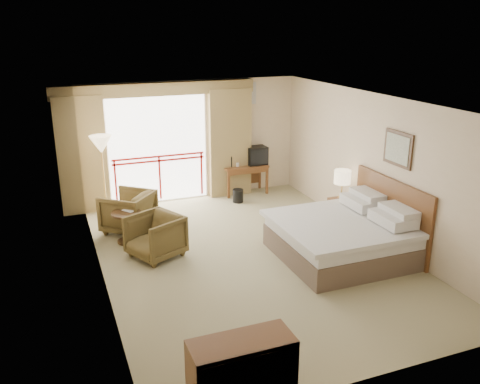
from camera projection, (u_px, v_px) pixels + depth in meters
name	position (u px, v px, depth m)	size (l,w,h in m)	color
floor	(250.00, 256.00, 8.92)	(7.00, 7.00, 0.00)	#958E65
ceiling	(251.00, 102.00, 8.07)	(7.00, 7.00, 0.00)	white
wall_back	(192.00, 140.00, 11.59)	(5.00, 5.00, 0.00)	beige
wall_front	(376.00, 274.00, 5.40)	(5.00, 5.00, 0.00)	beige
wall_left	(97.00, 200.00, 7.63)	(7.00, 7.00, 0.00)	beige
wall_right	(376.00, 168.00, 9.35)	(7.00, 7.00, 0.00)	beige
balcony_door	(158.00, 150.00, 11.34)	(2.40, 2.40, 0.00)	white
balcony_railing	(159.00, 167.00, 11.45)	(2.09, 0.03, 1.02)	#A0120D
curtain_left	(82.00, 155.00, 10.65)	(1.00, 0.26, 2.50)	olive
curtain_right	(229.00, 143.00, 11.78)	(1.00, 0.26, 2.50)	olive
valance	(156.00, 89.00, 10.83)	(4.40, 0.22, 0.28)	olive
hvac_vent	(246.00, 93.00, 11.70)	(0.50, 0.04, 0.50)	silver
bed	(343.00, 236.00, 8.79)	(2.13, 2.06, 0.97)	brown
headboard	(391.00, 215.00, 9.03)	(0.06, 2.10, 1.30)	#572F16
framed_art	(398.00, 149.00, 8.66)	(0.04, 0.72, 0.60)	#311F10
nightstand	(341.00, 214.00, 10.09)	(0.41, 0.48, 0.58)	#572F16
table_lamp	(342.00, 177.00, 9.90)	(0.33, 0.33, 0.57)	tan
phone	(344.00, 201.00, 9.83)	(0.19, 0.15, 0.08)	black
desk	(244.00, 171.00, 12.10)	(1.06, 0.51, 0.69)	#572F16
tv	(256.00, 155.00, 12.04)	(0.47, 0.38, 0.43)	black
coffee_maker	(231.00, 161.00, 11.85)	(0.12, 0.12, 0.26)	black
cup	(237.00, 165.00, 11.89)	(0.07, 0.07, 0.10)	white
wastebasket	(238.00, 196.00, 11.57)	(0.24, 0.24, 0.30)	black
armchair_far	(130.00, 231.00, 10.00)	(0.86, 0.88, 0.80)	#4A3C1F
armchair_near	(156.00, 256.00, 8.91)	(0.81, 0.83, 0.76)	#4A3C1F
side_table	(127.00, 222.00, 9.35)	(0.54, 0.54, 0.59)	#311F10
book	(126.00, 212.00, 9.29)	(0.17, 0.23, 0.02)	white
floor_lamp	(101.00, 148.00, 10.17)	(0.45, 0.45, 1.76)	tan
dresser	(242.00, 371.00, 5.39)	(1.12, 0.48, 0.75)	#572F16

